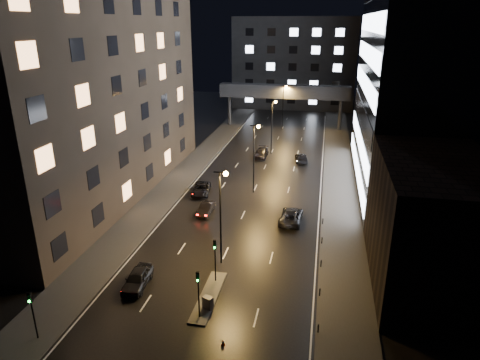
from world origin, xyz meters
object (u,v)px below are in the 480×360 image
at_px(car_away_b, 206,209).
at_px(car_toward_a, 291,216).
at_px(car_away_a, 138,279).
at_px(utility_cabinet, 208,303).
at_px(car_toward_b, 301,158).
at_px(car_away_d, 261,153).
at_px(car_away_c, 201,189).

xyz_separation_m(car_away_b, car_toward_a, (11.12, -0.21, 0.08)).
height_order(car_away_a, utility_cabinet, car_away_a).
relative_size(car_away_b, car_toward_b, 0.84).
distance_m(car_away_a, car_toward_a, 21.35).
xyz_separation_m(car_away_d, car_toward_a, (7.79, -26.14, -0.00)).
distance_m(car_away_b, car_toward_b, 27.01).
relative_size(car_away_b, car_away_c, 0.81).
bearing_deg(car_away_a, car_away_b, 79.92).
distance_m(car_away_c, car_toward_b, 22.63).
distance_m(car_away_a, utility_cabinet, 7.75).
xyz_separation_m(car_away_a, car_away_c, (-0.64, 23.59, -0.08)).
relative_size(car_away_b, utility_cabinet, 3.81).
bearing_deg(car_away_c, utility_cabinet, -80.43).
bearing_deg(car_away_c, car_toward_a, -33.98).
bearing_deg(car_away_b, car_away_c, 112.35).
bearing_deg(car_away_b, car_toward_b, 67.31).
xyz_separation_m(car_away_d, car_toward_b, (7.42, -1.15, -0.05)).
bearing_deg(car_toward_b, car_toward_a, 83.18).
height_order(car_away_b, car_away_d, car_away_d).
bearing_deg(car_away_a, car_toward_b, 69.52).
distance_m(car_away_b, utility_cabinet, 19.99).
relative_size(car_away_d, car_toward_b, 1.07).
xyz_separation_m(car_toward_a, car_toward_b, (-0.37, 24.99, -0.05)).
relative_size(car_away_c, car_toward_b, 1.04).
bearing_deg(car_away_a, car_away_c, 87.91).
height_order(car_toward_b, utility_cabinet, car_toward_b).
xyz_separation_m(car_toward_b, utility_cabinet, (-5.22, -43.99, -0.02)).
height_order(car_away_a, car_away_b, car_away_a).
xyz_separation_m(car_away_a, car_toward_b, (12.68, 41.88, -0.08)).
height_order(car_away_b, car_toward_a, car_toward_a).
relative_size(car_toward_a, car_toward_b, 1.11).
distance_m(car_away_a, car_away_b, 17.21).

